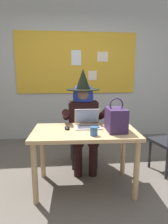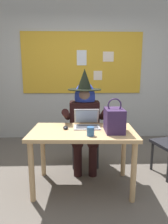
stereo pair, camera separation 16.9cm
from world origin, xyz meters
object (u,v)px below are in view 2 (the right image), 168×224
(person_costumed, at_px, (85,114))
(coffee_mug, at_px, (91,131))
(laptop, at_px, (87,123))
(computer_mouse, at_px, (66,128))
(desk_main, at_px, (83,139))
(handbag, at_px, (114,120))
(chair_at_desk, at_px, (85,131))

(person_costumed, bearing_deg, coffee_mug, 3.43)
(laptop, xyz_separation_m, computer_mouse, (-0.25, -0.10, -0.03))
(desk_main, relative_size, person_costumed, 0.86)
(desk_main, xyz_separation_m, handbag, (0.35, -0.06, 0.24))
(desk_main, xyz_separation_m, person_costumed, (0.05, 0.58, 0.17))
(desk_main, height_order, handbag, handbag)
(computer_mouse, height_order, handbag, handbag)
(person_costumed, bearing_deg, desk_main, -3.28)
(laptop, bearing_deg, person_costumed, 91.19)
(desk_main, distance_m, computer_mouse, 0.24)
(coffee_mug, bearing_deg, handbag, 26.98)
(chair_at_desk, distance_m, computer_mouse, 0.72)
(laptop, relative_size, handbag, 0.86)
(handbag, xyz_separation_m, coffee_mug, (-0.27, -0.14, -0.09))
(laptop, xyz_separation_m, coffee_mug, (0.02, -0.36, 0.00))
(coffee_mug, bearing_deg, laptop, 93.25)
(computer_mouse, bearing_deg, laptop, 16.58)
(desk_main, distance_m, chair_at_desk, 0.71)
(desk_main, height_order, laptop, laptop)
(chair_at_desk, relative_size, handbag, 2.33)
(person_costumed, height_order, computer_mouse, person_costumed)
(chair_at_desk, bearing_deg, handbag, 20.30)
(person_costumed, bearing_deg, handbag, 26.59)
(desk_main, bearing_deg, chair_at_desk, 86.05)
(person_costumed, relative_size, handbag, 3.75)
(laptop, height_order, handbag, handbag)
(chair_at_desk, xyz_separation_m, person_costumed, (0.00, -0.12, 0.29))
(coffee_mug, bearing_deg, computer_mouse, 136.34)
(laptop, bearing_deg, computer_mouse, -158.69)
(handbag, bearing_deg, person_costumed, 115.08)
(laptop, xyz_separation_m, handbag, (0.29, -0.22, 0.09))
(handbag, bearing_deg, desk_main, 169.77)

